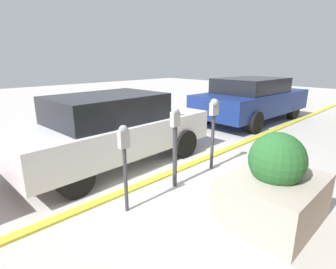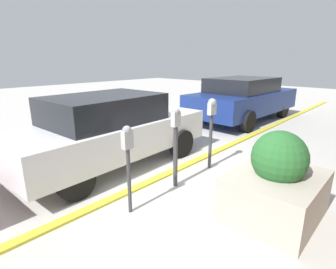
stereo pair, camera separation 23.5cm
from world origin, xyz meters
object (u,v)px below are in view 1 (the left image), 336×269
(parked_car_middle, at_px, (113,128))
(parking_meter_second, at_px, (175,138))
(parking_meter_middle, at_px, (214,119))
(planter_box, at_px, (274,187))
(parked_car_rear, at_px, (252,99))
(parking_meter_nearest, at_px, (124,151))

(parked_car_middle, bearing_deg, parking_meter_second, -86.88)
(parking_meter_middle, distance_m, planter_box, 1.92)
(planter_box, distance_m, parked_car_rear, 6.23)
(planter_box, height_order, parked_car_middle, parked_car_middle)
(parking_meter_nearest, xyz_separation_m, parked_car_middle, (0.91, 1.69, -0.16))
(planter_box, xyz_separation_m, parked_car_rear, (5.32, 3.23, 0.33))
(parking_meter_second, xyz_separation_m, parking_meter_middle, (1.08, 0.02, 0.16))
(parking_meter_second, height_order, parked_car_rear, parked_car_rear)
(parking_meter_nearest, height_order, parked_car_rear, parked_car_rear)
(parking_meter_middle, relative_size, planter_box, 1.05)
(parking_meter_nearest, distance_m, parked_car_rear, 6.83)
(planter_box, bearing_deg, parked_car_rear, 31.29)
(planter_box, bearing_deg, parking_meter_second, 98.41)
(parking_meter_nearest, relative_size, planter_box, 0.96)
(parking_meter_second, bearing_deg, parking_meter_middle, 0.87)
(parking_meter_middle, distance_m, parked_car_middle, 2.05)
(parking_meter_second, relative_size, parked_car_middle, 0.33)
(parked_car_middle, xyz_separation_m, parked_car_rear, (5.71, -0.02, 0.04))
(parking_meter_middle, bearing_deg, planter_box, -117.35)
(planter_box, height_order, parked_car_rear, parked_car_rear)
(parking_meter_nearest, distance_m, parking_meter_second, 1.07)
(parked_car_rear, bearing_deg, parked_car_middle, -178.30)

